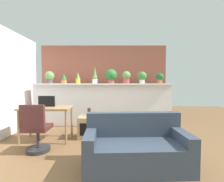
# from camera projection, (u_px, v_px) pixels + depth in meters

# --- Properties ---
(ground_plane) EXTENTS (12.00, 12.00, 0.00)m
(ground_plane) POSITION_uv_depth(u_px,v_px,m) (97.00, 154.00, 3.04)
(ground_plane) COLOR brown
(divider_wall) EXTENTS (4.08, 0.16, 1.23)m
(divider_wall) POSITION_uv_depth(u_px,v_px,m) (103.00, 105.00, 5.01)
(divider_wall) COLOR white
(divider_wall) RESTS_ON ground
(plant_shelf) EXTENTS (4.08, 0.39, 0.04)m
(plant_shelf) POSITION_uv_depth(u_px,v_px,m) (103.00, 84.00, 4.93)
(plant_shelf) COLOR white
(plant_shelf) RESTS_ON divider_wall
(brick_wall_behind) EXTENTS (4.08, 0.10, 2.50)m
(brick_wall_behind) POSITION_uv_depth(u_px,v_px,m) (104.00, 84.00, 5.57)
(brick_wall_behind) COLOR #9E5442
(brick_wall_behind) RESTS_ON ground
(potted_plant_0) EXTENTS (0.27, 0.27, 0.36)m
(potted_plant_0) POSITION_uv_depth(u_px,v_px,m) (49.00, 77.00, 4.95)
(potted_plant_0) COLOR #4C4C51
(potted_plant_0) RESTS_ON plant_shelf
(potted_plant_1) EXTENTS (0.18, 0.18, 0.29)m
(potted_plant_1) POSITION_uv_depth(u_px,v_px,m) (64.00, 78.00, 4.96)
(potted_plant_1) COLOR #C66B42
(potted_plant_1) RESTS_ON plant_shelf
(potted_plant_2) EXTENTS (0.13, 0.13, 0.34)m
(potted_plant_2) POSITION_uv_depth(u_px,v_px,m) (78.00, 78.00, 4.94)
(potted_plant_2) COLOR gold
(potted_plant_2) RESTS_ON plant_shelf
(potted_plant_3) EXTENTS (0.16, 0.16, 0.49)m
(potted_plant_3) POSITION_uv_depth(u_px,v_px,m) (95.00, 76.00, 4.90)
(potted_plant_3) COLOR silver
(potted_plant_3) RESTS_ON plant_shelf
(potted_plant_4) EXTENTS (0.35, 0.35, 0.42)m
(potted_plant_4) POSITION_uv_depth(u_px,v_px,m) (111.00, 76.00, 4.90)
(potted_plant_4) COLOR #B7474C
(potted_plant_4) RESTS_ON plant_shelf
(potted_plant_5) EXTENTS (0.25, 0.25, 0.36)m
(potted_plant_5) POSITION_uv_depth(u_px,v_px,m) (126.00, 77.00, 4.91)
(potted_plant_5) COLOR #B7474C
(potted_plant_5) RESTS_ON plant_shelf
(potted_plant_6) EXTENTS (0.27, 0.27, 0.34)m
(potted_plant_6) POSITION_uv_depth(u_px,v_px,m) (142.00, 77.00, 4.89)
(potted_plant_6) COLOR silver
(potted_plant_6) RESTS_ON plant_shelf
(potted_plant_7) EXTENTS (0.23, 0.23, 0.30)m
(potted_plant_7) POSITION_uv_depth(u_px,v_px,m) (160.00, 78.00, 4.90)
(potted_plant_7) COLOR #C66B42
(potted_plant_7) RESTS_ON plant_shelf
(desk) EXTENTS (1.10, 0.60, 0.75)m
(desk) POSITION_uv_depth(u_px,v_px,m) (46.00, 111.00, 3.75)
(desk) COLOR #99754C
(desk) RESTS_ON ground
(tv_monitor) EXTENTS (0.37, 0.04, 0.24)m
(tv_monitor) POSITION_uv_depth(u_px,v_px,m) (47.00, 101.00, 3.81)
(tv_monitor) COLOR black
(tv_monitor) RESTS_ON desk
(office_chair) EXTENTS (0.45, 0.45, 0.91)m
(office_chair) POSITION_uv_depth(u_px,v_px,m) (36.00, 132.00, 3.10)
(office_chair) COLOR #262628
(office_chair) RESTS_ON ground
(side_cube_shelf) EXTENTS (0.40, 0.41, 0.50)m
(side_cube_shelf) POSITION_uv_depth(u_px,v_px,m) (87.00, 127.00, 3.93)
(side_cube_shelf) COLOR tan
(side_cube_shelf) RESTS_ON ground
(vase_on_shelf) EXTENTS (0.08, 0.08, 0.20)m
(vase_on_shelf) POSITION_uv_depth(u_px,v_px,m) (89.00, 112.00, 3.96)
(vase_on_shelf) COLOR #2D2D33
(vase_on_shelf) RESTS_ON side_cube_shelf
(couch) EXTENTS (1.59, 0.82, 0.80)m
(couch) POSITION_uv_depth(u_px,v_px,m) (136.00, 148.00, 2.60)
(couch) COLOR #333D4C
(couch) RESTS_ON ground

